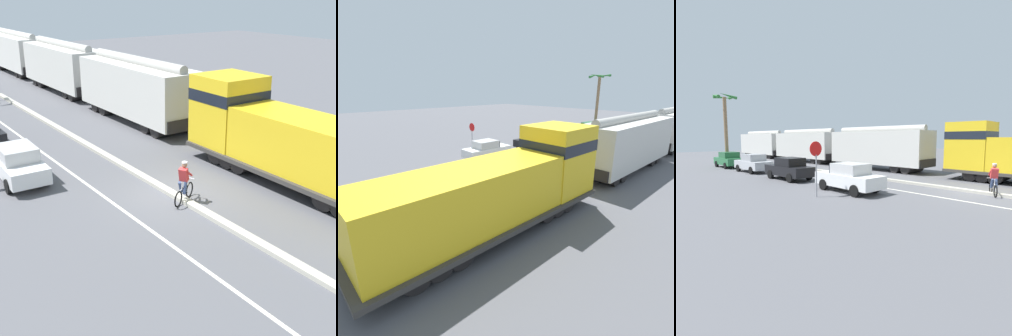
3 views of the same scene
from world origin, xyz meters
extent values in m
plane|color=#56565B|center=(0.00, 0.00, 0.00)|extent=(120.00, 120.00, 0.00)
cube|color=#B2AD9E|center=(0.00, 6.00, 0.08)|extent=(0.36, 36.00, 0.16)
cube|color=silver|center=(-2.40, 6.00, 0.00)|extent=(0.14, 36.00, 0.01)
cube|color=gold|center=(5.01, -2.78, 1.90)|extent=(2.70, 9.86, 2.40)
cube|color=gold|center=(5.01, 2.22, 2.45)|extent=(2.80, 2.80, 3.50)
cube|color=black|center=(5.01, 2.22, 3.24)|extent=(2.83, 2.83, 0.56)
cube|color=#383533|center=(5.01, -2.18, 0.70)|extent=(3.10, 11.60, 0.20)
cylinder|color=#4C4947|center=(5.01, -2.18, 0.55)|extent=(1.10, 3.00, 1.10)
cylinder|color=black|center=(5.01, 1.81, 0.50)|extent=(2.40, 1.00, 1.00)
cylinder|color=black|center=(5.01, 1.01, 0.50)|extent=(2.40, 1.00, 1.00)
cylinder|color=black|center=(5.01, 0.21, 0.50)|extent=(2.40, 1.00, 1.00)
cube|color=beige|center=(5.01, 10.82, 2.15)|extent=(2.90, 10.40, 3.10)
cylinder|color=#A9A7A0|center=(5.01, 10.82, 3.88)|extent=(0.60, 9.88, 0.60)
cube|color=black|center=(5.01, 16.07, 0.95)|extent=(2.61, 0.10, 0.70)
cube|color=black|center=(5.01, 5.57, 0.95)|extent=(2.61, 0.10, 0.70)
cylinder|color=black|center=(5.01, 14.59, 0.45)|extent=(2.46, 0.90, 0.90)
cylinder|color=black|center=(5.01, 13.49, 0.45)|extent=(2.46, 0.90, 0.90)
cylinder|color=black|center=(5.01, 8.14, 0.45)|extent=(2.46, 0.90, 0.90)
cylinder|color=black|center=(5.01, 7.04, 0.45)|extent=(2.46, 0.90, 0.90)
cube|color=beige|center=(5.01, 22.42, 2.15)|extent=(2.90, 10.40, 3.10)
cylinder|color=#A9A7A0|center=(5.01, 22.42, 3.88)|extent=(0.60, 9.88, 0.60)
cube|color=black|center=(5.01, 27.67, 0.95)|extent=(2.61, 0.10, 0.70)
cube|color=black|center=(5.01, 17.17, 0.95)|extent=(2.61, 0.10, 0.70)
cylinder|color=black|center=(5.01, 26.19, 0.45)|extent=(2.46, 0.90, 0.90)
cylinder|color=black|center=(5.01, 25.09, 0.45)|extent=(2.46, 0.90, 0.90)
cylinder|color=black|center=(5.01, 19.74, 0.45)|extent=(2.46, 0.90, 0.90)
cylinder|color=black|center=(5.01, 18.64, 0.45)|extent=(2.46, 0.90, 0.90)
cube|color=silver|center=(5.01, 34.02, 2.15)|extent=(2.90, 10.40, 3.10)
cylinder|color=#ADABA4|center=(5.01, 34.02, 3.88)|extent=(0.60, 9.88, 0.60)
cube|color=black|center=(5.01, 39.27, 0.95)|extent=(2.61, 0.10, 0.70)
cube|color=black|center=(5.01, 28.77, 0.95)|extent=(2.61, 0.10, 0.70)
cylinder|color=black|center=(5.01, 37.79, 0.45)|extent=(2.46, 0.90, 0.90)
cylinder|color=black|center=(5.01, 36.69, 0.45)|extent=(2.46, 0.90, 0.90)
cylinder|color=black|center=(5.01, 31.34, 0.45)|extent=(2.46, 0.90, 0.90)
cylinder|color=black|center=(5.01, 30.24, 0.45)|extent=(2.46, 0.90, 0.90)
cube|color=silver|center=(-4.65, 5.36, 0.67)|extent=(1.84, 4.26, 0.70)
cube|color=beige|center=(-4.66, 5.21, 1.32)|extent=(1.56, 1.95, 0.60)
cube|color=#1E232D|center=(-4.62, 6.21, 1.27)|extent=(1.43, 0.17, 0.51)
cylinder|color=black|center=(-3.80, 6.63, 0.32)|extent=(0.24, 0.65, 0.64)
cylinder|color=black|center=(-5.50, 4.09, 0.32)|extent=(0.24, 0.65, 0.64)
cylinder|color=black|center=(-3.89, 4.03, 0.32)|extent=(0.24, 0.65, 0.64)
cylinder|color=black|center=(-3.86, 10.23, 0.32)|extent=(0.22, 0.64, 0.64)
torus|color=black|center=(0.47, -0.58, 0.33)|extent=(0.61, 0.36, 0.66)
torus|color=black|center=(-0.45, -1.07, 0.33)|extent=(0.61, 0.36, 0.66)
cylinder|color=silver|center=(0.01, -0.82, 0.63)|extent=(0.72, 0.41, 0.05)
cylinder|color=silver|center=(0.10, -0.78, 0.45)|extent=(0.45, 0.27, 0.36)
cylinder|color=silver|center=(-0.19, -0.93, 0.78)|extent=(0.04, 0.04, 0.30)
cylinder|color=silver|center=(0.40, -0.61, 0.88)|extent=(0.26, 0.44, 0.04)
cylinder|color=#38476B|center=(-0.14, -0.79, 0.68)|extent=(0.33, 0.27, 0.52)
cylinder|color=#38476B|center=(-0.05, -0.97, 0.68)|extent=(0.30, 0.25, 0.52)
cube|color=red|center=(-0.04, -0.85, 1.20)|extent=(0.45, 0.45, 0.57)
sphere|color=#9E7051|center=(0.03, -0.81, 1.59)|extent=(0.22, 0.22, 0.22)
cylinder|color=white|center=(0.03, -0.81, 1.69)|extent=(0.22, 0.22, 0.05)
cylinder|color=red|center=(0.07, -0.61, 1.20)|extent=(0.45, 0.30, 0.36)
cylinder|color=red|center=(0.22, -0.89, 1.20)|extent=(0.45, 0.30, 0.36)
camera|label=1|loc=(-10.40, -14.48, 8.04)|focal=50.00mm
camera|label=2|loc=(12.73, -8.70, 6.05)|focal=28.00mm
camera|label=3|loc=(-15.23, -5.04, 3.03)|focal=28.00mm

